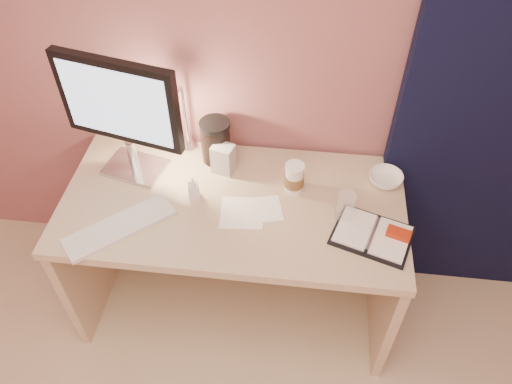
# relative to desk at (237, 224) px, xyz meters

# --- Properties ---
(room) EXTENTS (3.50, 3.50, 3.50)m
(room) POSITION_rel_desk_xyz_m (0.95, 0.24, 0.63)
(room) COLOR #C6B28E
(room) RESTS_ON ground
(desk) EXTENTS (1.40, 0.70, 0.73)m
(desk) POSITION_rel_desk_xyz_m (0.00, 0.00, 0.00)
(desk) COLOR #CDB091
(desk) RESTS_ON ground
(monitor) EXTENTS (0.50, 0.23, 0.54)m
(monitor) POSITION_rel_desk_xyz_m (-0.45, 0.07, 0.55)
(monitor) COLOR silver
(monitor) RESTS_ON desk
(keyboard) EXTENTS (0.40, 0.38, 0.02)m
(keyboard) POSITION_rel_desk_xyz_m (-0.41, -0.26, 0.23)
(keyboard) COLOR white
(keyboard) RESTS_ON desk
(planner) EXTENTS (0.34, 0.30, 0.05)m
(planner) POSITION_rel_desk_xyz_m (0.56, -0.19, 0.24)
(planner) COLOR black
(planner) RESTS_ON desk
(paper_a) EXTENTS (0.17, 0.17, 0.00)m
(paper_a) POSITION_rel_desk_xyz_m (0.13, -0.10, 0.23)
(paper_a) COLOR white
(paper_a) RESTS_ON desk
(paper_b) EXTENTS (0.18, 0.18, 0.00)m
(paper_b) POSITION_rel_desk_xyz_m (0.05, -0.13, 0.23)
(paper_b) COLOR white
(paper_b) RESTS_ON desk
(coffee_cup) EXTENTS (0.08, 0.08, 0.13)m
(coffee_cup) POSITION_rel_desk_xyz_m (0.24, 0.03, 0.29)
(coffee_cup) COLOR white
(coffee_cup) RESTS_ON desk
(clear_cup) EXTENTS (0.07, 0.07, 0.13)m
(clear_cup) POSITION_rel_desk_xyz_m (0.45, -0.11, 0.29)
(clear_cup) COLOR white
(clear_cup) RESTS_ON desk
(bowl) EXTENTS (0.15, 0.15, 0.05)m
(bowl) POSITION_rel_desk_xyz_m (0.62, 0.11, 0.25)
(bowl) COLOR white
(bowl) RESTS_ON desk
(lotion_bottle) EXTENTS (0.06, 0.06, 0.10)m
(lotion_bottle) POSITION_rel_desk_xyz_m (-0.16, -0.07, 0.28)
(lotion_bottle) COLOR white
(lotion_bottle) RESTS_ON desk
(dark_jar) EXTENTS (0.13, 0.13, 0.18)m
(dark_jar) POSITION_rel_desk_xyz_m (-0.11, 0.18, 0.32)
(dark_jar) COLOR black
(dark_jar) RESTS_ON desk
(product_box) EXTENTS (0.11, 0.09, 0.13)m
(product_box) POSITION_rel_desk_xyz_m (-0.06, 0.11, 0.29)
(product_box) COLOR beige
(product_box) RESTS_ON desk
(desk_lamp) EXTENTS (0.10, 0.21, 0.35)m
(desk_lamp) POSITION_rel_desk_xyz_m (-0.23, 0.15, 0.44)
(desk_lamp) COLOR silver
(desk_lamp) RESTS_ON desk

